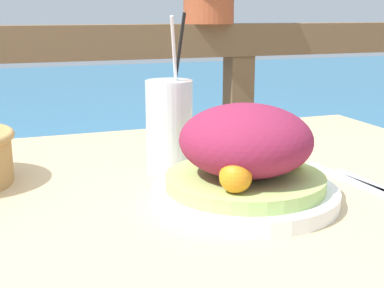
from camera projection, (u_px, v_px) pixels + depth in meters
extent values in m
cube|color=tan|center=(158.00, 205.00, 0.77)|extent=(1.17, 0.82, 0.04)
cube|color=tan|center=(322.00, 272.00, 1.35)|extent=(0.06, 0.06, 0.70)
cube|color=brown|center=(79.00, 43.00, 1.39)|extent=(2.80, 0.08, 0.09)
cube|color=brown|center=(236.00, 197.00, 1.65)|extent=(0.07, 0.07, 0.87)
cube|color=teal|center=(35.00, 123.00, 3.84)|extent=(12.00, 4.00, 0.41)
cylinder|color=white|center=(244.00, 194.00, 0.72)|extent=(0.25, 0.25, 0.02)
cylinder|color=#A8C66B|center=(245.00, 181.00, 0.72)|extent=(0.21, 0.21, 0.02)
ellipsoid|color=maroon|center=(246.00, 140.00, 0.70)|extent=(0.18, 0.18, 0.10)
sphere|color=orange|center=(293.00, 154.00, 0.74)|extent=(0.04, 0.04, 0.04)
sphere|color=orange|center=(210.00, 149.00, 0.77)|extent=(0.04, 0.04, 0.04)
sphere|color=orange|center=(236.00, 177.00, 0.64)|extent=(0.04, 0.04, 0.04)
cylinder|color=silver|center=(169.00, 126.00, 0.85)|extent=(0.07, 0.07, 0.15)
cylinder|color=white|center=(176.00, 84.00, 0.83)|extent=(0.04, 0.07, 0.21)
cylinder|color=black|center=(175.00, 82.00, 0.84)|extent=(0.02, 0.06, 0.21)
cylinder|color=#A34C2D|center=(209.00, 7.00, 1.48)|extent=(0.14, 0.14, 0.09)
cube|color=silver|center=(378.00, 188.00, 0.77)|extent=(0.02, 0.18, 0.00)
cube|color=silver|center=(347.00, 179.00, 0.81)|extent=(0.04, 0.18, 0.00)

